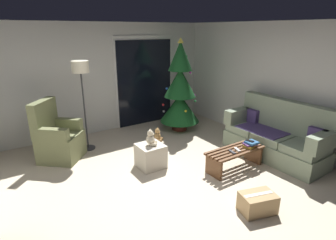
# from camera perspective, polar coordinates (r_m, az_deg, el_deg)

# --- Properties ---
(ground_plane) EXTENTS (7.00, 7.00, 0.00)m
(ground_plane) POSITION_cam_1_polar(r_m,az_deg,el_deg) (4.35, 0.72, -14.12)
(ground_plane) COLOR beige
(wall_back) EXTENTS (5.72, 0.12, 2.50)m
(wall_back) POSITION_cam_1_polar(r_m,az_deg,el_deg) (6.52, -14.70, 8.24)
(wall_back) COLOR beige
(wall_back) RESTS_ON ground
(wall_right) EXTENTS (0.12, 6.00, 2.50)m
(wall_right) POSITION_cam_1_polar(r_m,az_deg,el_deg) (5.89, 24.61, 6.11)
(wall_right) COLOR beige
(wall_right) RESTS_ON ground
(patio_door_frame) EXTENTS (1.60, 0.02, 2.20)m
(patio_door_frame) POSITION_cam_1_polar(r_m,az_deg,el_deg) (6.97, -4.85, 8.15)
(patio_door_frame) COLOR silver
(patio_door_frame) RESTS_ON ground
(patio_door_glass) EXTENTS (1.50, 0.02, 2.10)m
(patio_door_glass) POSITION_cam_1_polar(r_m,az_deg,el_deg) (6.96, -4.77, 7.72)
(patio_door_glass) COLOR black
(patio_door_glass) RESTS_ON ground
(couch) EXTENTS (0.81, 1.95, 1.08)m
(couch) POSITION_cam_1_polar(r_m,az_deg,el_deg) (5.59, 21.76, -3.24)
(couch) COLOR gray
(couch) RESTS_ON ground
(coffee_table) EXTENTS (1.10, 0.40, 0.37)m
(coffee_table) POSITION_cam_1_polar(r_m,az_deg,el_deg) (4.93, 13.81, -7.25)
(coffee_table) COLOR brown
(coffee_table) RESTS_ON ground
(remote_graphite) EXTENTS (0.07, 0.16, 0.02)m
(remote_graphite) POSITION_cam_1_polar(r_m,az_deg,el_deg) (4.75, 13.25, -6.52)
(remote_graphite) COLOR #333338
(remote_graphite) RESTS_ON coffee_table
(remote_white) EXTENTS (0.09, 0.16, 0.02)m
(remote_white) POSITION_cam_1_polar(r_m,az_deg,el_deg) (4.85, 14.30, -6.02)
(remote_white) COLOR silver
(remote_white) RESTS_ON coffee_table
(book_stack) EXTENTS (0.26, 0.21, 0.10)m
(book_stack) POSITION_cam_1_polar(r_m,az_deg,el_deg) (5.03, 16.89, -4.86)
(book_stack) COLOR #B79333
(book_stack) RESTS_ON coffee_table
(cell_phone) EXTENTS (0.10, 0.16, 0.01)m
(cell_phone) POSITION_cam_1_polar(r_m,az_deg,el_deg) (5.03, 16.72, -4.18)
(cell_phone) COLOR black
(cell_phone) RESTS_ON book_stack
(christmas_tree) EXTENTS (0.94, 0.94, 2.17)m
(christmas_tree) POSITION_cam_1_polar(r_m,az_deg,el_deg) (6.44, 2.51, 6.01)
(christmas_tree) COLOR #4C1E19
(christmas_tree) RESTS_ON ground
(armchair) EXTENTS (0.97, 0.97, 1.13)m
(armchair) POSITION_cam_1_polar(r_m,az_deg,el_deg) (5.49, -22.06, -3.67)
(armchair) COLOR olive
(armchair) RESTS_ON ground
(floor_lamp) EXTENTS (0.32, 0.32, 1.78)m
(floor_lamp) POSITION_cam_1_polar(r_m,az_deg,el_deg) (5.47, -17.72, 8.81)
(floor_lamp) COLOR #2D2D30
(floor_lamp) RESTS_ON ground
(ottoman) EXTENTS (0.44, 0.44, 0.42)m
(ottoman) POSITION_cam_1_polar(r_m,az_deg,el_deg) (4.89, -3.65, -7.47)
(ottoman) COLOR beige
(ottoman) RESTS_ON ground
(teddy_bear_cream) EXTENTS (0.22, 0.21, 0.29)m
(teddy_bear_cream) POSITION_cam_1_polar(r_m,az_deg,el_deg) (4.75, -3.60, -3.90)
(teddy_bear_cream) COLOR beige
(teddy_bear_cream) RESTS_ON ottoman
(teddy_bear_honey_by_tree) EXTENTS (0.21, 0.21, 0.29)m
(teddy_bear_honey_by_tree) POSITION_cam_1_polar(r_m,az_deg,el_deg) (6.02, -2.16, -3.21)
(teddy_bear_honey_by_tree) COLOR tan
(teddy_bear_honey_by_tree) RESTS_ON ground
(cardboard_box_taped_mid_floor) EXTENTS (0.53, 0.43, 0.27)m
(cardboard_box_taped_mid_floor) POSITION_cam_1_polar(r_m,az_deg,el_deg) (4.00, 18.22, -16.12)
(cardboard_box_taped_mid_floor) COLOR tan
(cardboard_box_taped_mid_floor) RESTS_ON ground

